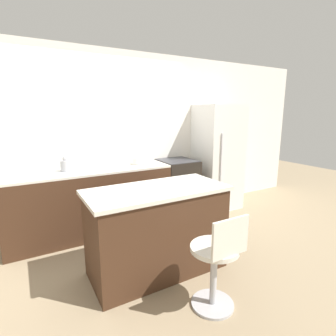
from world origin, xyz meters
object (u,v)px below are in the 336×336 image
(kettle, at_px, (66,164))
(mixing_bowl, at_px, (138,160))
(refrigerator, at_px, (218,158))
(oven_range, at_px, (177,188))
(stool_chair, at_px, (217,264))

(kettle, height_order, mixing_bowl, kettle)
(kettle, bearing_deg, refrigerator, -1.44)
(mixing_bowl, bearing_deg, refrigerator, -2.43)
(oven_range, bearing_deg, stool_chair, -112.84)
(oven_range, xyz_separation_m, refrigerator, (0.83, -0.02, 0.44))
(refrigerator, xyz_separation_m, mixing_bowl, (-1.50, 0.06, 0.08))
(refrigerator, bearing_deg, oven_range, 178.50)
(stool_chair, distance_m, kettle, 2.30)
(refrigerator, bearing_deg, kettle, 178.56)
(oven_range, bearing_deg, refrigerator, -1.50)
(refrigerator, height_order, stool_chair, refrigerator)
(stool_chair, height_order, kettle, kettle)
(oven_range, distance_m, kettle, 1.79)
(oven_range, relative_size, mixing_bowl, 4.25)
(mixing_bowl, bearing_deg, stool_chair, -94.99)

